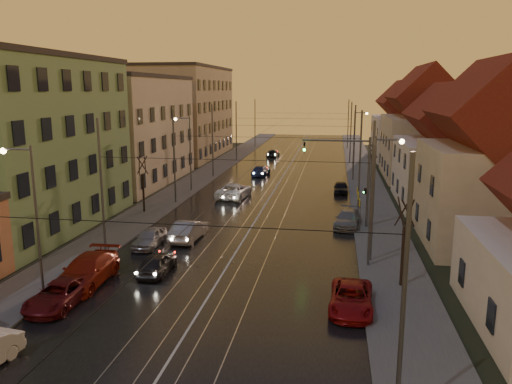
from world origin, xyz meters
The scene contains 45 objects.
ground centered at (0.00, 0.00, 0.00)m, with size 160.00×160.00×0.00m, color black.
road centered at (0.00, 40.00, 0.02)m, with size 16.00×120.00×0.04m, color black.
sidewalk_left centered at (-10.00, 40.00, 0.07)m, with size 4.00×120.00×0.15m, color #4C4C4C.
sidewalk_right centered at (10.00, 40.00, 0.07)m, with size 4.00×120.00×0.15m, color #4C4C4C.
tram_rail_0 centered at (-2.20, 40.00, 0.06)m, with size 0.06×120.00×0.03m, color gray.
tram_rail_1 centered at (-0.77, 40.00, 0.06)m, with size 0.06×120.00×0.03m, color gray.
tram_rail_2 centered at (0.77, 40.00, 0.06)m, with size 0.06×120.00×0.03m, color gray.
tram_rail_3 centered at (2.20, 40.00, 0.06)m, with size 0.06×120.00×0.03m, color gray.
apartment_left_1 centered at (-17.50, 14.00, 6.50)m, with size 10.00×18.00×13.00m, color #6F925D.
apartment_left_2 centered at (-17.50, 34.00, 6.00)m, with size 10.00×20.00×12.00m, color #B7A58D.
apartment_left_3 centered at (-17.50, 58.00, 7.00)m, with size 10.00×24.00×14.00m, color #9A8163.
house_right_1 centered at (17.00, 15.00, 5.45)m, with size 8.67×10.20×10.80m.
house_right_2 centered at (17.00, 28.00, 4.64)m, with size 9.18×12.24×9.20m.
house_right_3 centered at (17.00, 43.00, 5.80)m, with size 9.18×14.28×11.50m.
house_right_4 centered at (17.00, 61.00, 5.05)m, with size 9.18×16.32×10.00m.
catenary_pole_r_0 centered at (8.60, -6.00, 4.50)m, with size 0.16×0.16×9.00m, color #595B60.
catenary_pole_l_1 centered at (-8.60, 9.00, 4.50)m, with size 0.16×0.16×9.00m, color #595B60.
catenary_pole_r_1 centered at (8.60, 9.00, 4.50)m, with size 0.16×0.16×9.00m, color #595B60.
catenary_pole_l_2 centered at (-8.60, 24.00, 4.50)m, with size 0.16×0.16×9.00m, color #595B60.
catenary_pole_r_2 centered at (8.60, 24.00, 4.50)m, with size 0.16×0.16×9.00m, color #595B60.
catenary_pole_l_3 centered at (-8.60, 39.00, 4.50)m, with size 0.16×0.16×9.00m, color #595B60.
catenary_pole_r_3 centered at (8.60, 39.00, 4.50)m, with size 0.16×0.16×9.00m, color #595B60.
catenary_pole_l_4 centered at (-8.60, 54.00, 4.50)m, with size 0.16×0.16×9.00m, color #595B60.
catenary_pole_r_4 centered at (8.60, 54.00, 4.50)m, with size 0.16×0.16×9.00m, color #595B60.
catenary_pole_l_5 centered at (-8.60, 72.00, 4.50)m, with size 0.16×0.16×9.00m, color #595B60.
catenary_pole_r_5 centered at (8.60, 72.00, 4.50)m, with size 0.16×0.16×9.00m, color #595B60.
street_lamp_0 centered at (-9.10, 2.00, 4.89)m, with size 1.75×0.32×8.00m.
street_lamp_1 centered at (9.10, 10.00, 4.89)m, with size 1.75×0.32×8.00m.
street_lamp_2 centered at (-9.10, 30.00, 4.89)m, with size 1.75×0.32×8.00m.
street_lamp_3 centered at (9.10, 46.00, 4.89)m, with size 1.75×0.32×8.00m.
traffic_light_mast centered at (7.99, 18.00, 4.60)m, with size 5.30×0.32×7.20m.
bare_tree_0 centered at (-10.20, 20.00, 2.49)m, with size 1.09×1.09×5.11m.
bare_tree_1 centered at (10.20, 6.00, 2.49)m, with size 1.09×1.09×5.11m.
bare_tree_2 centered at (10.40, 34.00, 2.49)m, with size 1.09×1.09×5.11m.
driving_car_0 centered at (-3.88, 5.96, 0.64)m, with size 1.52×3.77×1.29m, color black.
driving_car_1 centered at (-3.97, 12.79, 0.74)m, with size 1.57×4.50×1.48m, color #9A9A9F.
driving_car_2 centered at (-3.52, 27.27, 0.76)m, with size 2.53×5.49×1.53m, color white.
driving_car_3 centered at (-2.85, 40.83, 0.65)m, with size 1.83×4.51×1.31m, color navy.
driving_car_4 centered at (-3.52, 58.74, 0.66)m, with size 1.57×3.90×1.33m, color black.
parked_left_1 centered at (-7.18, 0.81, 0.61)m, with size 2.04×4.42×1.23m, color #5D0F14.
parked_left_2 centered at (-7.19, 3.75, 0.79)m, with size 2.21×5.43×1.58m, color maroon.
parked_left_3 centered at (-6.20, 10.83, 0.64)m, with size 1.52×3.78×1.29m, color #9B9BA1.
parked_right_0 centered at (7.39, 2.65, 0.63)m, with size 2.08×4.52×1.26m, color maroon.
parked_right_1 centered at (7.53, 18.18, 0.66)m, with size 1.84×4.51×1.31m, color gray.
parked_right_2 centered at (7.12, 31.35, 0.61)m, with size 1.45×3.60×1.23m, color black.
Camera 1 is at (6.35, -20.92, 10.77)m, focal length 35.00 mm.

